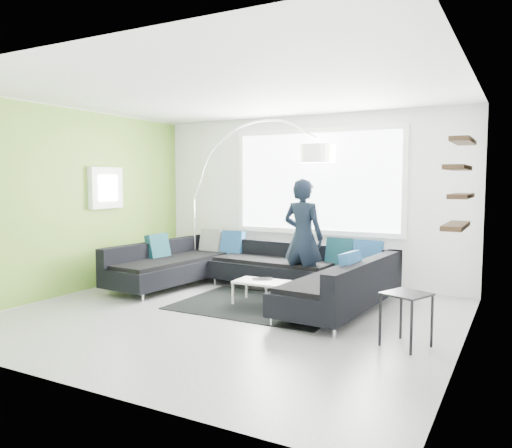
{
  "coord_description": "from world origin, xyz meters",
  "views": [
    {
      "loc": [
        3.27,
        -5.32,
        1.72
      ],
      "look_at": [
        -0.1,
        0.9,
        1.1
      ],
      "focal_mm": 35.0,
      "sensor_mm": 36.0,
      "label": 1
    }
  ],
  "objects": [
    {
      "name": "laptop",
      "position": [
        0.08,
        0.77,
        0.34
      ],
      "size": [
        0.46,
        0.45,
        0.02
      ],
      "primitive_type": "imported",
      "rotation": [
        0.0,
        0.0,
        0.56
      ],
      "color": "black",
      "rests_on": "coffee_table"
    },
    {
      "name": "room_shell",
      "position": [
        0.04,
        0.21,
        1.81
      ],
      "size": [
        5.54,
        5.04,
        2.82
      ],
      "color": "white",
      "rests_on": "ground"
    },
    {
      "name": "sectional_sofa",
      "position": [
        -0.3,
        1.01,
        0.37
      ],
      "size": [
        4.02,
        2.68,
        0.83
      ],
      "rotation": [
        0.0,
        0.0,
        -0.08
      ],
      "color": "black",
      "rests_on": "ground"
    },
    {
      "name": "side_table",
      "position": [
        2.23,
        -0.14,
        0.28
      ],
      "size": [
        0.54,
        0.54,
        0.57
      ],
      "primitive_type": "cube",
      "rotation": [
        0.0,
        0.0,
        -0.38
      ],
      "color": "black",
      "rests_on": "ground"
    },
    {
      "name": "arc_lamp",
      "position": [
        -1.97,
        2.02,
        1.38
      ],
      "size": [
        2.64,
        1.09,
        2.75
      ],
      "primitive_type": null,
      "rotation": [
        0.0,
        0.0,
        0.1
      ],
      "color": "silver",
      "rests_on": "ground"
    },
    {
      "name": "coffee_table",
      "position": [
        0.3,
        0.78,
        0.17
      ],
      "size": [
        1.03,
        0.62,
        0.33
      ],
      "primitive_type": "cube",
      "rotation": [
        0.0,
        0.0,
        0.03
      ],
      "color": "white",
      "rests_on": "ground"
    },
    {
      "name": "rug",
      "position": [
        0.11,
        0.63,
        0.01
      ],
      "size": [
        2.23,
        1.62,
        0.01
      ],
      "primitive_type": "cube",
      "rotation": [
        0.0,
        0.0,
        0.0
      ],
      "color": "black",
      "rests_on": "ground"
    },
    {
      "name": "person",
      "position": [
        0.37,
        1.5,
        0.87
      ],
      "size": [
        0.71,
        0.53,
        1.74
      ],
      "primitive_type": "imported",
      "rotation": [
        0.0,
        0.0,
        3.05
      ],
      "color": "black",
      "rests_on": "ground"
    },
    {
      "name": "ground",
      "position": [
        0.0,
        0.0,
        0.0
      ],
      "size": [
        5.5,
        5.5,
        0.0
      ],
      "primitive_type": "plane",
      "color": "slate",
      "rests_on": "ground"
    }
  ]
}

